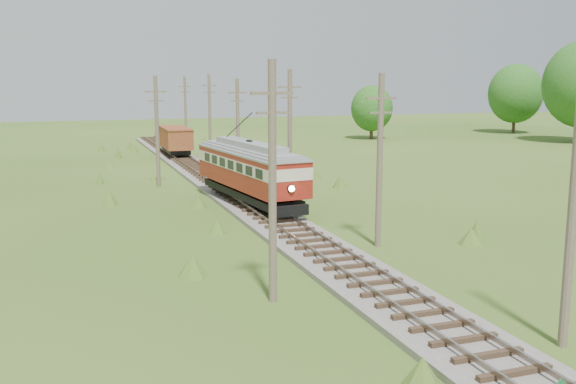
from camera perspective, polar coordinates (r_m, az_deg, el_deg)
name	(u,v)px	position (r m, az deg, el deg)	size (l,w,h in m)	color
railbed_main	(234,194)	(46.24, -4.82, -0.17)	(3.60, 96.00, 0.57)	#605B54
streetcar	(250,167)	(41.88, -3.43, 2.19)	(4.31, 12.59, 5.70)	black
gondola	(175,139)	(70.16, -9.98, 4.66)	(2.85, 8.23, 2.71)	black
gravel_pile	(229,157)	(65.45, -5.29, 3.14)	(3.47, 3.68, 1.26)	gray
utility_pole_r_1	(573,209)	(21.25, 23.98, -1.42)	(0.30, 0.30, 8.80)	brown
utility_pole_r_2	(380,159)	(31.92, 8.15, 2.91)	(1.60, 0.30, 8.60)	brown
utility_pole_r_3	(290,134)	(43.75, 0.16, 5.15)	(1.60, 0.30, 9.00)	brown
utility_pole_r_4	(238,126)	(56.11, -4.49, 5.85)	(1.60, 0.30, 8.40)	brown
utility_pole_r_5	(210,115)	(68.80, -6.97, 6.77)	(1.60, 0.30, 8.90)	brown
utility_pole_r_6	(186,111)	(81.50, -9.09, 7.12)	(1.60, 0.30, 8.70)	brown
utility_pole_l_a	(272,181)	(23.51, -1.39, 1.02)	(1.60, 0.30, 9.00)	brown
utility_pole_l_b	(157,131)	(50.71, -11.56, 5.37)	(1.60, 0.30, 8.60)	brown
tree_right_5	(515,94)	(107.76, 19.57, 8.25)	(8.40, 8.40, 10.82)	#38281C
tree_mid_b	(372,108)	(92.01, 7.46, 7.38)	(5.88, 5.88, 7.57)	#38281C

